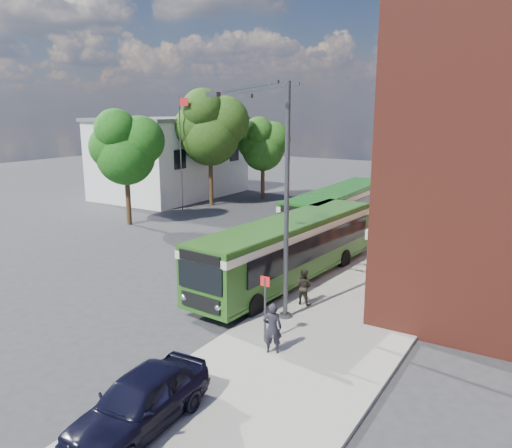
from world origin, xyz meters
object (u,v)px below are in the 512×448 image
Objects in this scene: street_lamp at (278,199)px; bus_rear at (339,207)px; parked_car at (140,401)px; bus_front at (290,245)px.

street_lamp reaches higher than bus_rear.
parked_car is (0.53, -7.97, -3.91)m from street_lamp.
street_lamp is 14.68m from bus_rear.
street_lamp is at bearing 90.64° from parked_car.
bus_front is 2.96× the size of parked_car.
street_lamp is at bearing -68.23° from bus_front.
bus_rear is at bearing 99.28° from bus_front.
parked_car is at bearing -80.21° from bus_rear.
parked_car is (2.17, -12.07, -0.95)m from bus_front.
street_lamp is 5.32m from bus_front.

